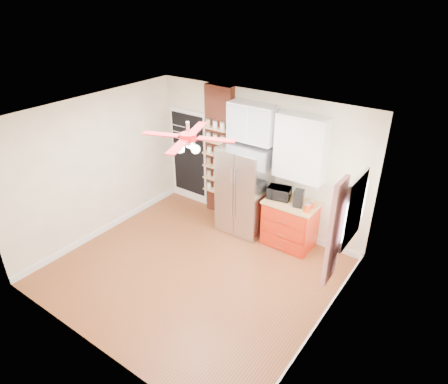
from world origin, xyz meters
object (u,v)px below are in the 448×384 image
Objects in this scene: pantry_jar_oats at (209,149)px; ceiling_fan at (188,137)px; toaster_oven at (279,193)px; coffee_maker at (299,198)px; fridge at (245,190)px; red_cabinet at (290,223)px; canister_left at (307,208)px.

ceiling_fan is at bearing -60.58° from pantry_jar_oats.
toaster_oven is 1.72m from pantry_jar_oats.
coffee_maker is at bearing -19.85° from toaster_oven.
fridge is 1.14m from coffee_maker.
canister_left reaches higher than red_cabinet.
ceiling_fan is at bearing -118.71° from red_cabinet.
ceiling_fan is 9.56× the size of canister_left.
fridge reaches higher than toaster_oven.
red_cabinet is 0.66m from canister_left.
red_cabinet is 3.08× the size of coffee_maker.
ceiling_fan is at bearing -136.92° from coffee_maker.
fridge reaches higher than red_cabinet.
coffee_maker is 2.08× the size of canister_left.
coffee_maker is 2.64× the size of pantry_jar_oats.
fridge is 1.25× the size of ceiling_fan.
coffee_maker is (1.07, 1.62, -1.37)m from ceiling_fan.
coffee_maker is at bearing 154.71° from canister_left.
fridge reaches higher than canister_left.
pantry_jar_oats is (-2.29, 0.27, 0.46)m from canister_left.
red_cabinet is at bearing 155.85° from canister_left.
red_cabinet is 0.67× the size of ceiling_fan.
fridge is at bearing -177.05° from red_cabinet.
ceiling_fan reaches higher than coffee_maker.
canister_left is 2.35m from pantry_jar_oats.
canister_left is at bearing 49.57° from ceiling_fan.
coffee_maker is at bearing 56.45° from ceiling_fan.
ceiling_fan reaches higher than toaster_oven.
fridge is at bearing 170.76° from toaster_oven.
coffee_maker reaches higher than canister_left.
toaster_oven is 1.32× the size of coffee_maker.
ceiling_fan is 2.29m from toaster_oven.
canister_left is at bearing -24.15° from red_cabinet.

